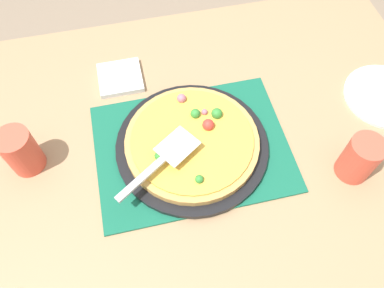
# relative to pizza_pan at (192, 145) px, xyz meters

# --- Properties ---
(ground_plane) EXTENTS (8.00, 8.00, 0.00)m
(ground_plane) POSITION_rel_pizza_pan_xyz_m (0.00, 0.00, -0.76)
(ground_plane) COLOR #84705B
(dining_table) EXTENTS (1.40, 1.00, 0.75)m
(dining_table) POSITION_rel_pizza_pan_xyz_m (0.00, 0.00, -0.12)
(dining_table) COLOR #9E7A56
(dining_table) RESTS_ON ground_plane
(placemat) EXTENTS (0.48, 0.36, 0.01)m
(placemat) POSITION_rel_pizza_pan_xyz_m (0.00, 0.00, -0.01)
(placemat) COLOR #145B42
(placemat) RESTS_ON dining_table
(pizza_pan) EXTENTS (0.38, 0.38, 0.01)m
(pizza_pan) POSITION_rel_pizza_pan_xyz_m (0.00, 0.00, 0.00)
(pizza_pan) COLOR black
(pizza_pan) RESTS_ON placemat
(pizza) EXTENTS (0.33, 0.33, 0.05)m
(pizza) POSITION_rel_pizza_pan_xyz_m (0.00, 0.00, 0.02)
(pizza) COLOR tan
(pizza) RESTS_ON pizza_pan
(cup_near) EXTENTS (0.08, 0.08, 0.12)m
(cup_near) POSITION_rel_pizza_pan_xyz_m (0.36, -0.15, 0.05)
(cup_near) COLOR #E04C38
(cup_near) RESTS_ON dining_table
(cup_far) EXTENTS (0.08, 0.08, 0.12)m
(cup_far) POSITION_rel_pizza_pan_xyz_m (-0.40, 0.05, 0.05)
(cup_far) COLOR #E04C38
(cup_far) RESTS_ON dining_table
(pizza_server) EXTENTS (0.21, 0.16, 0.01)m
(pizza_server) POSITION_rel_pizza_pan_xyz_m (-0.08, -0.05, 0.06)
(pizza_server) COLOR silver
(pizza_server) RESTS_ON pizza
(napkin_stack) EXTENTS (0.12, 0.12, 0.02)m
(napkin_stack) POSITION_rel_pizza_pan_xyz_m (-0.15, 0.27, -0.01)
(napkin_stack) COLOR white
(napkin_stack) RESTS_ON dining_table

